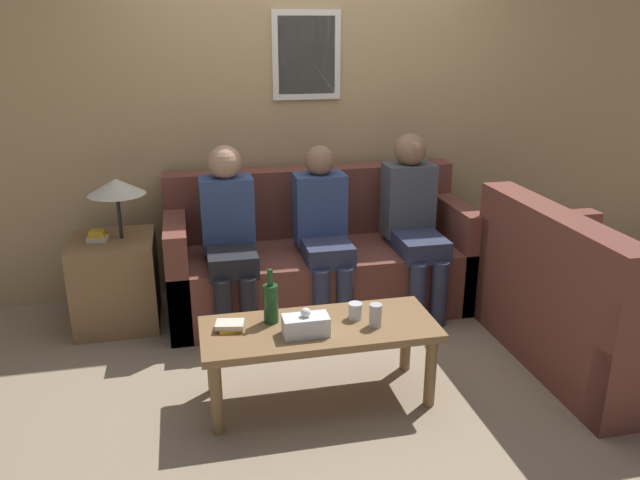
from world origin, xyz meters
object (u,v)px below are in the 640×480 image
couch_main (319,260)px  coffee_table (319,336)px  couch_side (585,309)px  person_left (229,231)px  person_right (413,216)px  person_middle (323,227)px  wine_bottle (271,302)px  drinking_glass (355,311)px

couch_main → coffee_table: 1.22m
couch_side → person_left: bearing=65.0°
couch_side → coffee_table: bearing=92.3°
couch_side → person_right: size_ratio=1.17×
coffee_table → person_left: (-0.37, 0.99, 0.28)m
couch_side → person_middle: person_middle is taller
person_left → person_middle: bearing=1.2°
person_left → person_right: (1.25, 0.02, 0.01)m
couch_main → wine_bottle: bearing=-114.3°
coffee_table → drinking_glass: (0.20, 0.04, 0.10)m
person_left → person_right: 1.26m
coffee_table → wine_bottle: size_ratio=4.15×
couch_side → drinking_glass: couch_side is taller
coffee_table → drinking_glass: bearing=11.7°
wine_bottle → person_right: bearing=39.3°
wine_bottle → person_middle: (0.48, 0.90, 0.09)m
couch_side → person_middle: size_ratio=1.22×
coffee_table → couch_side: bearing=2.3°
wine_bottle → person_middle: person_middle is taller
couch_main → person_right: 0.73m
drinking_glass → person_right: bearing=55.1°
person_right → person_left: bearing=-178.9°
drinking_glass → person_middle: person_middle is taller
coffee_table → couch_main: bearing=77.8°
couch_side → person_right: person_right is taller
coffee_table → person_left: 1.09m
person_left → person_middle: 0.62m
couch_main → person_right: person_right is taller
drinking_glass → wine_bottle: bearing=172.6°
couch_side → person_middle: (-1.36, 0.94, 0.30)m
couch_main → person_middle: (-0.01, -0.19, 0.31)m
couch_main → person_left: (-0.63, -0.20, 0.33)m
person_middle → person_right: 0.64m
person_middle → person_right: bearing=1.0°
couch_main → couch_side: 1.76m
couch_main → couch_side: bearing=-39.8°
couch_side → person_middle: bearing=55.5°
coffee_table → drinking_glass: 0.23m
couch_main → coffee_table: couch_main is taller
person_middle → wine_bottle: bearing=-118.1°
drinking_glass → person_left: 1.12m
couch_main → couch_side: (1.35, -1.12, 0.00)m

